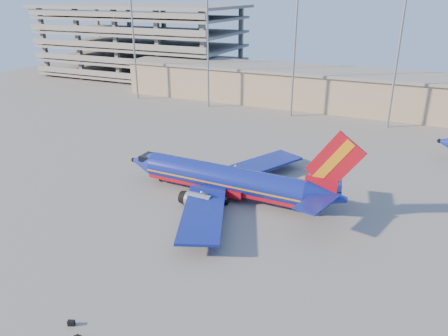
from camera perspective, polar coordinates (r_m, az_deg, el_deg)
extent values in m
plane|color=slate|center=(54.66, -0.07, -5.45)|extent=(220.00, 220.00, 0.00)
cube|color=#9E866D|center=(104.72, 18.73, 9.23)|extent=(120.00, 15.00, 8.00)
cube|color=slate|center=(103.95, 19.01, 11.48)|extent=(122.00, 16.00, 0.60)
cube|color=slate|center=(145.89, -10.34, 12.19)|extent=(60.00, 30.00, 0.70)
cube|color=slate|center=(145.25, -10.46, 13.82)|extent=(60.00, 30.00, 0.70)
cube|color=slate|center=(144.73, -10.58, 15.46)|extent=(60.00, 30.00, 0.70)
cube|color=slate|center=(144.32, -10.70, 17.12)|extent=(60.00, 30.00, 0.70)
cube|color=slate|center=(144.04, -10.82, 18.78)|extent=(60.00, 30.00, 0.70)
cube|color=slate|center=(143.91, -10.92, 20.05)|extent=(62.00, 32.00, 0.80)
cube|color=slate|center=(155.40, -7.79, 16.47)|extent=(1.20, 1.20, 21.00)
cylinder|color=gray|center=(111.75, -11.71, 15.89)|extent=(0.44, 0.44, 28.00)
cylinder|color=gray|center=(101.38, -2.13, 15.71)|extent=(0.44, 0.44, 28.00)
cylinder|color=gray|center=(94.17, 9.20, 14.96)|extent=(0.44, 0.44, 28.00)
cylinder|color=gray|center=(90.87, 21.74, 13.47)|extent=(0.44, 0.44, 28.00)
cylinder|color=navy|center=(57.30, 0.04, -1.33)|extent=(22.36, 4.26, 3.43)
cube|color=#A20D18|center=(57.65, 0.04, -2.13)|extent=(22.34, 3.61, 1.21)
cube|color=orange|center=(57.39, 0.04, -1.54)|extent=(22.37, 4.30, 0.20)
cone|color=navy|center=(63.81, -10.50, 0.80)|extent=(4.02, 3.57, 3.43)
cube|color=black|center=(62.81, -9.68, 1.37)|extent=(2.31, 2.49, 0.74)
cone|color=navy|center=(53.02, 13.25, -3.59)|extent=(4.95, 3.61, 3.43)
cube|color=#A20D18|center=(52.65, 12.58, -2.22)|extent=(3.91, 0.66, 2.04)
cube|color=#A20D18|center=(51.17, 14.28, 0.84)|extent=(6.81, 0.55, 7.40)
cube|color=orange|center=(51.21, 14.08, 0.87)|extent=(4.54, 0.56, 5.80)
cube|color=navy|center=(55.70, 13.73, -1.78)|extent=(3.76, 6.32, 0.20)
cube|color=navy|center=(50.11, 11.99, -4.40)|extent=(4.15, 6.43, 0.20)
cube|color=navy|center=(63.96, 4.44, 0.37)|extent=(10.49, 14.94, 0.32)
cube|color=navy|center=(50.58, -2.72, -5.76)|extent=(9.65, 15.06, 0.32)
cube|color=#A20D18|center=(57.62, 0.45, -2.55)|extent=(5.69, 3.82, 0.93)
cylinder|color=gray|center=(62.29, 1.12, -0.78)|extent=(3.41, 2.07, 1.95)
cylinder|color=gray|center=(54.54, -3.29, -4.30)|extent=(3.41, 2.07, 1.95)
cylinder|color=gray|center=(62.96, -8.28, -1.31)|extent=(0.23, 0.23, 1.02)
cylinder|color=black|center=(63.04, -8.27, -1.49)|extent=(0.60, 0.25, 0.59)
cylinder|color=black|center=(59.60, 2.28, -2.60)|extent=(0.80, 0.54, 0.78)
cylinder|color=black|center=(55.67, 0.20, -4.46)|extent=(0.80, 0.54, 0.78)
cube|color=black|center=(39.70, -19.32, -18.56)|extent=(0.65, 0.51, 0.45)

